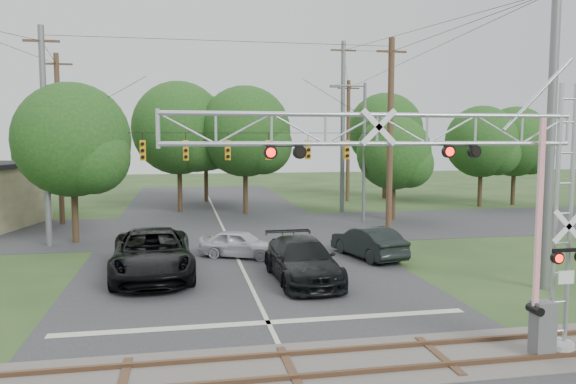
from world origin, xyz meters
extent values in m
cube|color=#2D2D30|center=(0.00, 10.00, 0.01)|extent=(14.00, 90.00, 0.02)
cube|color=#2D2D30|center=(0.00, 24.00, 0.01)|extent=(90.00, 12.00, 0.02)
cube|color=#4F4944|center=(0.00, 2.00, 0.02)|extent=(90.00, 3.20, 0.05)
cube|color=brown|center=(0.00, 1.28, 0.09)|extent=(90.00, 0.12, 0.14)
cube|color=brown|center=(0.00, 2.72, 0.09)|extent=(90.00, 0.12, 0.14)
cylinder|color=gray|center=(7.25, 1.70, 0.15)|extent=(0.89, 0.89, 0.30)
cube|color=silver|center=(7.20, 1.40, 2.13)|extent=(0.45, 0.03, 0.35)
cube|color=#5D5D5F|center=(6.66, 1.50, 0.74)|extent=(0.55, 0.45, 1.49)
cube|color=red|center=(6.41, 1.50, 3.77)|extent=(0.14, 0.09, 4.96)
cylinder|color=slate|center=(-9.50, 20.00, 5.75)|extent=(0.32, 0.32, 11.50)
cylinder|color=#482D21|center=(9.50, 20.00, 5.75)|extent=(0.36, 0.36, 11.50)
cylinder|color=black|center=(0.00, 20.00, 6.01)|extent=(19.00, 0.03, 0.03)
cube|color=orange|center=(-6.86, 20.00, 5.06)|extent=(0.30, 0.30, 1.10)
cube|color=orange|center=(-4.57, 20.00, 5.06)|extent=(0.30, 0.30, 1.10)
cube|color=orange|center=(-2.29, 20.00, 5.06)|extent=(0.30, 0.30, 1.10)
cube|color=orange|center=(0.00, 20.00, 5.06)|extent=(0.30, 0.30, 1.10)
cube|color=orange|center=(2.29, 20.00, 5.06)|extent=(0.30, 0.30, 1.10)
cube|color=orange|center=(4.57, 20.00, 5.06)|extent=(0.30, 0.30, 1.10)
cube|color=orange|center=(6.86, 20.00, 5.06)|extent=(0.30, 0.30, 1.10)
imported|color=black|center=(-3.80, 12.19, 0.97)|extent=(3.56, 7.14, 1.94)
imported|color=black|center=(2.15, 10.35, 0.85)|extent=(2.54, 5.91, 1.70)
imported|color=silver|center=(0.15, 15.32, 0.67)|extent=(4.21, 3.11, 1.33)
imported|color=black|center=(6.17, 14.03, 0.76)|extent=(2.65, 4.86, 1.52)
cylinder|color=slate|center=(9.61, 25.02, 4.70)|extent=(0.21, 0.21, 9.40)
cylinder|color=slate|center=(8.57, 25.02, 9.19)|extent=(2.09, 0.13, 0.13)
cube|color=#5D5D5F|center=(7.52, 25.02, 9.13)|extent=(0.63, 0.26, 0.16)
cylinder|color=#482D21|center=(-10.38, 27.89, 5.61)|extent=(0.34, 0.34, 11.21)
cube|color=#482D21|center=(-10.38, 27.89, 10.51)|extent=(2.00, 0.12, 0.12)
cylinder|color=slate|center=(9.72, 30.57, 6.53)|extent=(0.34, 0.34, 13.06)
cube|color=#482D21|center=(9.72, 30.57, 12.36)|extent=(2.00, 0.12, 0.12)
cylinder|color=slate|center=(10.96, 7.48, 5.88)|extent=(0.34, 0.34, 11.76)
cylinder|color=#482D21|center=(12.27, 37.48, 5.42)|extent=(0.34, 0.34, 10.85)
cube|color=#482D21|center=(12.27, 37.48, 10.15)|extent=(2.00, 0.12, 0.12)
cylinder|color=#3B2C1B|center=(-12.61, 34.25, 1.59)|extent=(0.36, 0.36, 3.18)
sphere|color=#144617|center=(-12.61, 34.25, 4.49)|extent=(4.92, 4.92, 4.92)
cylinder|color=#3B2C1B|center=(-8.29, 20.74, 2.00)|extent=(0.36, 0.36, 4.00)
sphere|color=#144617|center=(-8.29, 20.74, 5.64)|extent=(6.18, 6.18, 6.18)
cylinder|color=#3B2C1B|center=(-2.67, 32.63, 2.30)|extent=(0.36, 0.36, 4.61)
sphere|color=#144617|center=(-2.67, 32.63, 6.49)|extent=(7.12, 7.12, 7.12)
cylinder|color=#3B2C1B|center=(-0.35, 39.44, 2.18)|extent=(0.36, 0.36, 4.36)
sphere|color=#144617|center=(-0.35, 39.44, 6.14)|extent=(6.74, 6.74, 6.74)
cylinder|color=#3B2C1B|center=(2.21, 30.84, 2.21)|extent=(0.36, 0.36, 4.42)
sphere|color=#144617|center=(2.21, 30.84, 6.22)|extent=(6.83, 6.83, 6.83)
cylinder|color=#3B2C1B|center=(11.99, 25.71, 1.67)|extent=(0.36, 0.36, 3.35)
sphere|color=#144617|center=(11.99, 25.71, 4.71)|extent=(5.17, 5.17, 5.17)
cylinder|color=#3B2C1B|center=(16.44, 39.24, 2.28)|extent=(0.36, 0.36, 4.57)
sphere|color=#144617|center=(16.44, 39.24, 6.43)|extent=(7.06, 7.06, 7.06)
cylinder|color=#3B2C1B|center=(22.06, 31.70, 1.93)|extent=(0.36, 0.36, 3.85)
sphere|color=#144617|center=(22.06, 31.70, 5.43)|extent=(5.95, 5.95, 5.95)
cylinder|color=#3B2C1B|center=(25.45, 32.19, 1.92)|extent=(0.36, 0.36, 3.85)
sphere|color=#144617|center=(25.45, 32.19, 5.42)|extent=(5.95, 5.95, 5.95)
camera|label=1|loc=(-2.59, -11.25, 5.74)|focal=35.00mm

